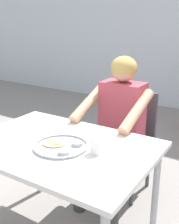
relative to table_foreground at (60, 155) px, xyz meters
The scene contains 5 objects.
table_foreground is the anchor object (origin of this frame).
thali_tray 0.10m from the table_foreground, 41.97° to the right, with size 0.33×0.33×0.03m.
drinking_cup 0.29m from the table_foreground, ahead, with size 0.07×0.07×0.10m.
chair_foreground 0.87m from the table_foreground, 84.65° to the left, with size 0.44×0.42×0.88m.
diner_foreground 0.64m from the table_foreground, 83.16° to the left, with size 0.50×0.56×1.20m.
Camera 1 is at (1.05, -1.28, 1.46)m, focal length 44.95 mm.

